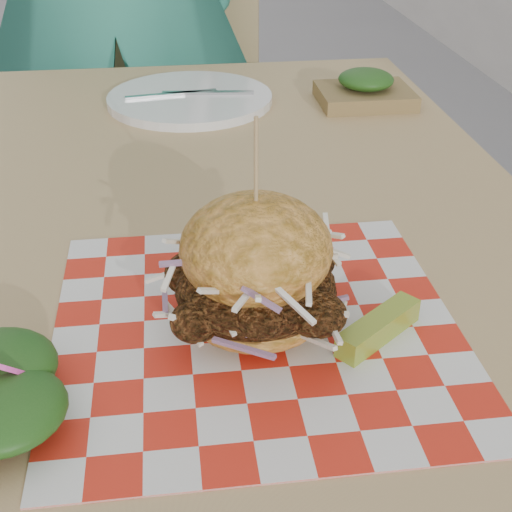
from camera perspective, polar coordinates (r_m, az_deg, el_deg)
The scene contains 8 objects.
ground at distance 1.58m, azimuth -15.51°, elevation -16.34°, with size 80.00×80.00×0.00m, color gray.
patio_table at distance 0.89m, azimuth -3.85°, elevation -0.47°, with size 0.80×1.20×0.75m.
patio_chair at distance 1.87m, azimuth -5.46°, elevation 12.57°, with size 0.49×0.50×0.95m.
paper_liner at distance 0.64m, azimuth 0.00°, elevation -5.66°, with size 0.36×0.36×0.00m, color red.
sandwich at distance 0.61m, azimuth 0.00°, elevation -1.48°, with size 0.17×0.17×0.20m.
pickle_spear at distance 0.63m, azimuth 9.77°, elevation -5.67°, with size 0.10×0.02×0.02m, color #94A22F.
place_setting at distance 1.20m, azimuth -5.31°, elevation 12.42°, with size 0.27×0.27×0.02m.
kraft_tray at distance 1.20m, azimuth 8.73°, elevation 13.01°, with size 0.15×0.12×0.06m.
Camera 1 is at (0.27, -1.07, 1.13)m, focal length 50.00 mm.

